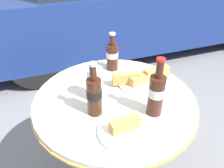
{
  "coord_description": "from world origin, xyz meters",
  "views": [
    {
      "loc": [
        -0.29,
        -0.76,
        1.32
      ],
      "look_at": [
        0.0,
        0.04,
        0.75
      ],
      "focal_mm": 35.0,
      "sensor_mm": 36.0,
      "label": 1
    }
  ],
  "objects_px": {
    "cola_bottle_center": "(94,95)",
    "lunch_plate_far": "(126,129)",
    "bistro_table": "(115,118)",
    "cola_bottle_right": "(112,55)",
    "drinking_glass": "(95,85)",
    "lunch_plate_near": "(142,80)",
    "cola_bottle_left": "(156,93)"
  },
  "relations": [
    {
      "from": "cola_bottle_center",
      "to": "lunch_plate_far",
      "type": "height_order",
      "value": "cola_bottle_center"
    },
    {
      "from": "drinking_glass",
      "to": "lunch_plate_near",
      "type": "distance_m",
      "value": 0.26
    },
    {
      "from": "cola_bottle_right",
      "to": "drinking_glass",
      "type": "height_order",
      "value": "cola_bottle_right"
    },
    {
      "from": "cola_bottle_left",
      "to": "cola_bottle_right",
      "type": "height_order",
      "value": "cola_bottle_left"
    },
    {
      "from": "cola_bottle_right",
      "to": "cola_bottle_center",
      "type": "xyz_separation_m",
      "value": [
        -0.19,
        -0.32,
        0.01
      ]
    },
    {
      "from": "bistro_table",
      "to": "cola_bottle_left",
      "type": "height_order",
      "value": "cola_bottle_left"
    },
    {
      "from": "bistro_table",
      "to": "lunch_plate_far",
      "type": "xyz_separation_m",
      "value": [
        -0.04,
        -0.22,
        0.15
      ]
    },
    {
      "from": "cola_bottle_center",
      "to": "lunch_plate_near",
      "type": "distance_m",
      "value": 0.32
    },
    {
      "from": "bistro_table",
      "to": "lunch_plate_near",
      "type": "xyz_separation_m",
      "value": [
        0.17,
        0.06,
        0.16
      ]
    },
    {
      "from": "cola_bottle_center",
      "to": "lunch_plate_far",
      "type": "relative_size",
      "value": 1.11
    },
    {
      "from": "cola_bottle_left",
      "to": "lunch_plate_far",
      "type": "bearing_deg",
      "value": -158.13
    },
    {
      "from": "lunch_plate_near",
      "to": "lunch_plate_far",
      "type": "distance_m",
      "value": 0.35
    },
    {
      "from": "bistro_table",
      "to": "cola_bottle_right",
      "type": "relative_size",
      "value": 3.6
    },
    {
      "from": "drinking_glass",
      "to": "lunch_plate_near",
      "type": "relative_size",
      "value": 0.52
    },
    {
      "from": "lunch_plate_near",
      "to": "lunch_plate_far",
      "type": "relative_size",
      "value": 1.4
    },
    {
      "from": "cola_bottle_left",
      "to": "lunch_plate_near",
      "type": "distance_m",
      "value": 0.23
    },
    {
      "from": "cola_bottle_left",
      "to": "cola_bottle_right",
      "type": "relative_size",
      "value": 1.22
    },
    {
      "from": "bistro_table",
      "to": "cola_bottle_left",
      "type": "distance_m",
      "value": 0.31
    },
    {
      "from": "cola_bottle_center",
      "to": "drinking_glass",
      "type": "xyz_separation_m",
      "value": [
        0.03,
        0.1,
        -0.02
      ]
    },
    {
      "from": "cola_bottle_right",
      "to": "lunch_plate_near",
      "type": "distance_m",
      "value": 0.22
    },
    {
      "from": "cola_bottle_right",
      "to": "drinking_glass",
      "type": "distance_m",
      "value": 0.28
    },
    {
      "from": "drinking_glass",
      "to": "lunch_plate_far",
      "type": "distance_m",
      "value": 0.25
    },
    {
      "from": "bistro_table",
      "to": "cola_bottle_center",
      "type": "bearing_deg",
      "value": -147.82
    },
    {
      "from": "bistro_table",
      "to": "cola_bottle_left",
      "type": "relative_size",
      "value": 2.95
    },
    {
      "from": "cola_bottle_left",
      "to": "drinking_glass",
      "type": "xyz_separation_m",
      "value": [
        -0.21,
        0.18,
        -0.03
      ]
    },
    {
      "from": "bistro_table",
      "to": "drinking_glass",
      "type": "bearing_deg",
      "value": 165.07
    },
    {
      "from": "lunch_plate_far",
      "to": "drinking_glass",
      "type": "bearing_deg",
      "value": 101.39
    },
    {
      "from": "bistro_table",
      "to": "cola_bottle_right",
      "type": "distance_m",
      "value": 0.34
    },
    {
      "from": "bistro_table",
      "to": "cola_bottle_left",
      "type": "bearing_deg",
      "value": -52.75
    },
    {
      "from": "cola_bottle_right",
      "to": "lunch_plate_near",
      "type": "bearing_deg",
      "value": -64.9
    },
    {
      "from": "bistro_table",
      "to": "lunch_plate_near",
      "type": "distance_m",
      "value": 0.24
    },
    {
      "from": "cola_bottle_center",
      "to": "bistro_table",
      "type": "bearing_deg",
      "value": 32.18
    }
  ]
}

